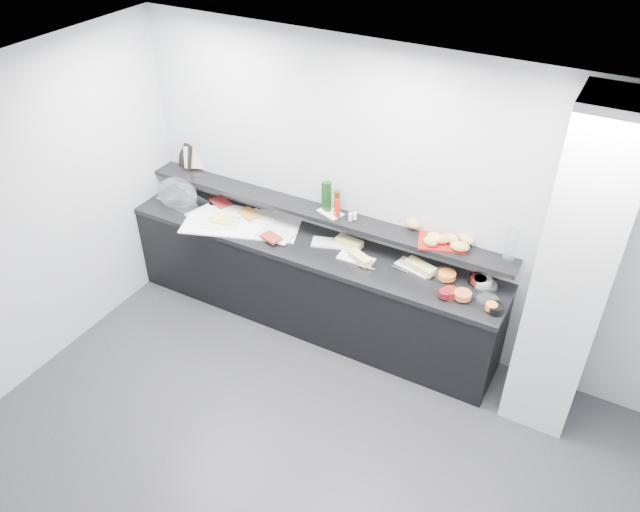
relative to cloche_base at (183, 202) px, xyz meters
The scene contains 57 objects.
ground 2.89m from the cloche_base, 38.64° to the right, with size 5.00×5.00×0.00m, color #2D2D30.
back_wall 2.20m from the cloche_base, ahead, with size 5.00×0.02×2.70m, color #AEB1B6.
ceiling 3.27m from the cloche_base, 38.64° to the right, with size 5.00×5.00×0.00m, color white.
column 3.67m from the cloche_base, ahead, with size 0.50×0.50×2.70m, color silver.
buffet_cabinet 1.53m from the cloche_base, ahead, with size 3.60×0.60×0.85m, color black.
counter_top 1.44m from the cloche_base, ahead, with size 3.62×0.62×0.05m, color black.
wall_shelf 1.47m from the cloche_base, ahead, with size 3.60×0.25×0.04m, color black.
cloche_base is the anchor object (origin of this frame).
cloche_dome 0.12m from the cloche_base, 111.93° to the right, with size 0.41×0.27×0.34m, color white.
linen_runner 0.73m from the cloche_base, ahead, with size 1.09×0.51×0.01m, color white.
platter_meat_a 0.52m from the cloche_base, ahead, with size 0.32×0.21×0.01m, color white.
food_meat_a 0.38m from the cloche_base, 22.31° to the left, with size 0.22×0.14×0.02m, color maroon.
platter_salmon 0.82m from the cloche_base, ahead, with size 0.26×0.17×0.01m, color white.
food_salmon 0.73m from the cloche_base, ahead, with size 0.22×0.14×0.02m, color orange.
platter_cheese 0.59m from the cloche_base, 14.58° to the right, with size 0.32×0.21×0.01m, color silver.
food_cheese 0.58m from the cloche_base, 11.78° to the right, with size 0.21×0.13×0.02m, color #EAE25B.
platter_meat_b 1.12m from the cloche_base, ahead, with size 0.32×0.22×0.01m, color silver.
food_meat_b 1.14m from the cloche_base, ahead, with size 0.19×0.12×0.02m, color maroon.
sandwich_plate_left 1.63m from the cloche_base, ahead, with size 0.37×0.16×0.01m, color silver.
sandwich_food_left 1.79m from the cloche_base, ahead, with size 0.24×0.09×0.06m, color #D1B96D.
tongs_left 1.54m from the cloche_base, ahead, with size 0.01×0.01×0.16m, color silver.
sandwich_plate_mid 1.92m from the cloche_base, ahead, with size 0.32×0.14×0.01m, color white.
sandwich_food_mid 1.97m from the cloche_base, ahead, with size 0.23×0.09×0.06m, color #E1AA76.
tongs_mid 2.06m from the cloche_base, ahead, with size 0.01×0.01×0.16m, color silver.
sandwich_plate_right 2.42m from the cloche_base, ahead, with size 0.32×0.14×0.01m, color white.
sandwich_food_right 2.47m from the cloche_base, ahead, with size 0.27×0.10×0.06m, color #D8C171.
tongs_right 2.32m from the cloche_base, ahead, with size 0.01×0.01×0.16m, color #B0B3B7.
bowl_glass_fruit 2.68m from the cloche_base, ahead, with size 0.16×0.16×0.07m, color white.
fill_glass_fruit 2.71m from the cloche_base, ahead, with size 0.15×0.15×0.05m, color orange.
bowl_black_jam 2.94m from the cloche_base, ahead, with size 0.13×0.13×0.07m, color black.
fill_black_jam 2.96m from the cloche_base, ahead, with size 0.13×0.13×0.05m, color #5D140D.
bowl_glass_cream 3.03m from the cloche_base, ahead, with size 0.18×0.18×0.07m, color white.
fill_glass_cream 3.00m from the cloche_base, ahead, with size 0.15×0.15×0.05m, color white.
bowl_red_jam 2.81m from the cloche_base, ahead, with size 0.12×0.12×0.07m, color maroon.
fill_red_jam 2.78m from the cloche_base, ahead, with size 0.10×0.10×0.05m, color #5E0D12.
bowl_glass_salmon 3.10m from the cloche_base, ahead, with size 0.17×0.17×0.07m, color silver.
fill_glass_salmon 2.91m from the cloche_base, ahead, with size 0.14×0.14×0.05m, color #D45934.
bowl_black_fruit 3.18m from the cloche_base, ahead, with size 0.13×0.13×0.07m, color black.
fill_black_fruit 3.15m from the cloche_base, ahead, with size 0.09×0.09×0.05m, color orange.
framed_print 0.46m from the cloche_base, 115.68° to the left, with size 0.21×0.02×0.26m, color black.
print_art 0.45m from the cloche_base, 95.30° to the left, with size 0.19×0.00×0.22m, color #CCA493.
condiment_tray 1.58m from the cloche_base, ahead, with size 0.22×0.14×0.01m, color white.
bottle_green_a 1.54m from the cloche_base, ahead, with size 0.06×0.06×0.26m, color #0F3A14.
bottle_brown 1.68m from the cloche_base, ahead, with size 0.05×0.05×0.24m, color #3A220A.
bottle_green_b 1.58m from the cloche_base, ahead, with size 0.07×0.07×0.28m, color #0F350E.
bottle_hot 1.69m from the cloche_base, ahead, with size 0.05×0.05×0.18m, color red.
shaker_salt 1.80m from the cloche_base, ahead, with size 0.04×0.04×0.07m, color white.
shaker_pepper 1.83m from the cloche_base, ahead, with size 0.03×0.03×0.07m, color white.
bread_tray 2.61m from the cloche_base, ahead, with size 0.39×0.27×0.02m, color maroon.
bread_roll_nw 2.33m from the cloche_base, ahead, with size 0.13×0.08×0.08m, color tan.
bread_roll_n 2.68m from the cloche_base, ahead, with size 0.13×0.09×0.08m, color tan.
bread_roll_ne 2.80m from the cloche_base, ahead, with size 0.14×0.09×0.08m, color tan.
bread_roll_sw 2.54m from the cloche_base, ahead, with size 0.12×0.08×0.08m, color tan.
bread_roll_se 2.78m from the cloche_base, ahead, with size 0.16×0.10×0.08m, color tan.
bread_roll_midw 2.57m from the cloche_base, ahead, with size 0.16×0.10×0.08m, color #D8B352.
bread_roll_mide 2.61m from the cloche_base, ahead, with size 0.14×0.09×0.08m, color #C4864A.
carafe 3.17m from the cloche_base, ahead, with size 0.10×0.10×0.30m, color silver.
Camera 1 is at (1.62, -2.32, 4.05)m, focal length 35.00 mm.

